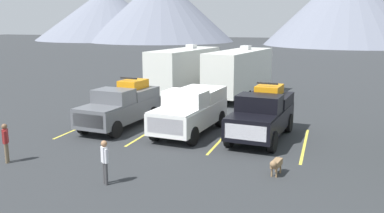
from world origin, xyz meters
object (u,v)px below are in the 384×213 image
(person_a, at_px, (105,159))
(pickup_truck_b, at_px, (191,110))
(camper_trailer_b, at_px, (239,71))
(person_b, at_px, (6,140))
(pickup_truck_c, at_px, (262,113))
(dog, at_px, (276,164))
(pickup_truck_a, at_px, (121,105))
(camper_trailer_a, at_px, (184,69))

(person_a, bearing_deg, pickup_truck_b, 84.98)
(camper_trailer_b, bearing_deg, person_b, -108.96)
(pickup_truck_c, xyz_separation_m, dog, (1.24, -4.77, -0.75))
(pickup_truck_a, height_order, person_b, pickup_truck_a)
(pickup_truck_a, relative_size, camper_trailer_b, 0.59)
(person_a, bearing_deg, pickup_truck_c, 60.72)
(camper_trailer_a, bearing_deg, person_a, -79.47)
(person_a, distance_m, dog, 6.01)
(pickup_truck_b, bearing_deg, pickup_truck_c, 2.05)
(pickup_truck_a, bearing_deg, person_b, -103.88)
(person_b, bearing_deg, camper_trailer_a, 84.57)
(pickup_truck_a, relative_size, dog, 5.51)
(camper_trailer_a, bearing_deg, pickup_truck_b, -68.94)
(person_b, relative_size, dog, 1.60)
(pickup_truck_b, height_order, person_a, pickup_truck_b)
(pickup_truck_c, xyz_separation_m, person_b, (-8.93, -6.65, -0.28))
(person_b, bearing_deg, pickup_truck_b, 50.28)
(camper_trailer_b, relative_size, person_a, 5.92)
(pickup_truck_a, relative_size, pickup_truck_b, 0.99)
(person_a, height_order, person_b, person_b)
(camper_trailer_b, distance_m, dog, 15.47)
(pickup_truck_b, xyz_separation_m, camper_trailer_b, (0.29, 10.09, 0.78))
(pickup_truck_c, bearing_deg, pickup_truck_b, -177.95)
(pickup_truck_b, bearing_deg, camper_trailer_a, 111.06)
(person_b, xyz_separation_m, dog, (10.16, 1.88, -0.47))
(camper_trailer_a, relative_size, camper_trailer_b, 0.96)
(camper_trailer_a, height_order, camper_trailer_b, camper_trailer_a)
(pickup_truck_b, xyz_separation_m, person_b, (-5.42, -6.52, -0.26))
(pickup_truck_a, xyz_separation_m, dog, (8.56, -4.62, -0.71))
(person_a, relative_size, dog, 1.58)
(person_a, relative_size, person_b, 0.98)
(pickup_truck_b, relative_size, camper_trailer_b, 0.60)
(pickup_truck_c, xyz_separation_m, person_a, (-4.15, -7.39, -0.30))
(person_a, distance_m, person_b, 4.84)
(pickup_truck_a, distance_m, pickup_truck_b, 3.81)
(pickup_truck_a, xyz_separation_m, pickup_truck_c, (7.32, 0.15, 0.04))
(pickup_truck_a, distance_m, camper_trailer_a, 10.05)
(pickup_truck_a, relative_size, pickup_truck_c, 0.99)
(camper_trailer_a, relative_size, person_a, 5.65)
(camper_trailer_a, xyz_separation_m, dog, (8.59, -14.63, -1.52))
(dog, bearing_deg, person_b, -169.50)
(pickup_truck_c, relative_size, person_a, 3.52)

